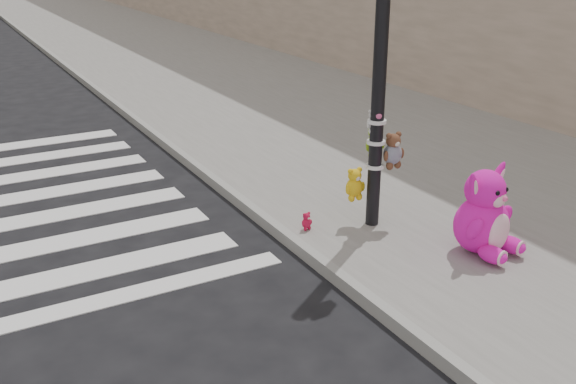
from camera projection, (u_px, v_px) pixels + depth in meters
ground at (245, 378)px, 5.34m from camera, size 120.00×120.00×0.00m
sidewalk_near at (253, 87)px, 15.72m from camera, size 7.00×80.00×0.14m
curb_edge at (113, 103)px, 14.16m from camera, size 0.12×80.00×0.15m
signal_pole at (379, 98)px, 7.39m from camera, size 0.72×0.50×4.00m
pink_bunny at (485, 218)px, 7.05m from camera, size 0.75×0.85×1.02m
red_teddy at (307, 221)px, 7.72m from camera, size 0.17×0.13×0.22m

